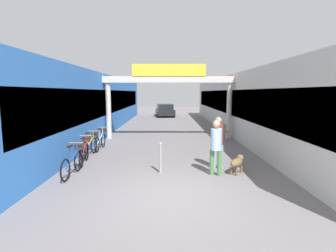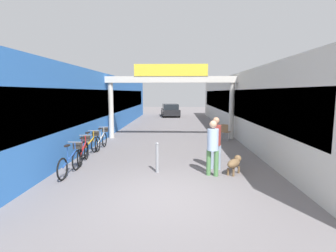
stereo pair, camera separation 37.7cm
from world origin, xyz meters
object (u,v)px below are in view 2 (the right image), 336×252
pedestrian_companion (216,139)px  cafe_chair_wood_nearer (225,131)px  pedestrian_with_dog (213,144)px  bicycle_red_second (84,151)px  dog_on_leash (234,163)px  parked_car_black (170,110)px  bicycle_orange_third (91,144)px  bicycle_silver_farthest (102,139)px  bicycle_blue_nearest (71,160)px  bollard_post_metal (157,157)px

pedestrian_companion → cafe_chair_wood_nearer: (1.27, 5.21, -0.47)m
pedestrian_with_dog → bicycle_red_second: 4.77m
pedestrian_with_dog → pedestrian_companion: bearing=75.2°
dog_on_leash → cafe_chair_wood_nearer: size_ratio=0.86×
pedestrian_with_dog → parked_car_black: bearing=95.1°
pedestrian_with_dog → bicycle_orange_third: bearing=150.9°
bicycle_silver_farthest → cafe_chair_wood_nearer: size_ratio=1.90×
bicycle_blue_nearest → bicycle_orange_third: size_ratio=1.00×
bollard_post_metal → cafe_chair_wood_nearer: (3.19, 5.68, 0.04)m
dog_on_leash → pedestrian_companion: bearing=135.3°
bicycle_silver_farthest → dog_on_leash: bearing=-34.2°
pedestrian_companion → cafe_chair_wood_nearer: size_ratio=1.97×
bicycle_orange_third → parked_car_black: size_ratio=0.40×
bicycle_blue_nearest → cafe_chair_wood_nearer: 8.35m
pedestrian_companion → parked_car_black: bearing=95.9°
dog_on_leash → cafe_chair_wood_nearer: 5.78m
bicycle_orange_third → bollard_post_metal: bearing=-38.5°
bicycle_silver_farthest → bollard_post_metal: bearing=-51.5°
bicycle_orange_third → parked_car_black: 17.86m
parked_car_black → bicycle_orange_third: bearing=-99.2°
pedestrian_companion → parked_car_black: (-2.01, 19.49, -0.36)m
bollard_post_metal → parked_car_black: parked_car_black is taller
pedestrian_with_dog → bicycle_blue_nearest: size_ratio=1.02×
bollard_post_metal → bicycle_blue_nearest: bearing=-175.3°
parked_car_black → cafe_chair_wood_nearer: bearing=-77.1°
dog_on_leash → pedestrian_with_dog: bearing=-164.1°
bicycle_orange_third → cafe_chair_wood_nearer: bicycle_orange_third is taller
pedestrian_with_dog → cafe_chair_wood_nearer: pedestrian_with_dog is taller
bicycle_red_second → parked_car_black: bearing=81.8°
dog_on_leash → bicycle_blue_nearest: size_ratio=0.45×
pedestrian_companion → parked_car_black: 19.60m
pedestrian_companion → dog_on_leash: (0.53, -0.53, -0.66)m
bicycle_blue_nearest → pedestrian_with_dog: bearing=-0.5°
dog_on_leash → parked_car_black: parked_car_black is taller
pedestrian_companion → cafe_chair_wood_nearer: 5.38m
cafe_chair_wood_nearer → parked_car_black: 14.66m
pedestrian_with_dog → pedestrian_companion: (0.19, 0.73, 0.02)m
pedestrian_companion → bicycle_orange_third: size_ratio=1.04×
parked_car_black → bollard_post_metal: bearing=-89.8°
cafe_chair_wood_nearer → bicycle_silver_farthest: bearing=-160.2°
pedestrian_companion → bicycle_blue_nearest: size_ratio=1.04×
bicycle_red_second → cafe_chair_wood_nearer: size_ratio=1.89×
pedestrian_with_dog → dog_on_leash: size_ratio=2.25×
bicycle_red_second → pedestrian_companion: bearing=-8.3°
bicycle_blue_nearest → parked_car_black: parked_car_black is taller
bicycle_blue_nearest → bollard_post_metal: bearing=4.7°
bicycle_red_second → bicycle_blue_nearest: bearing=-86.3°
bicycle_silver_farthest → cafe_chair_wood_nearer: bicycle_silver_farthest is taller
pedestrian_with_dog → cafe_chair_wood_nearer: 6.13m
bicycle_silver_farthest → parked_car_black: 16.67m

